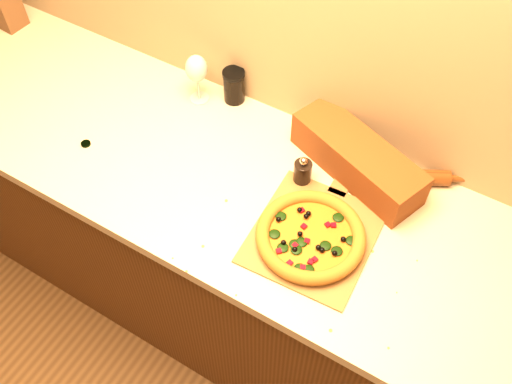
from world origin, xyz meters
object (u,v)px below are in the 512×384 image
Objects in this scene: wine_glass at (197,70)px; pizza_peel at (315,232)px; dark_jar at (234,86)px; pizza at (311,236)px; pepper_grinder at (303,172)px; rolling_pin at (408,177)px.

pizza_peel is at bearing -25.65° from wine_glass.
pizza is at bearing -37.76° from dark_jar.
pepper_grinder is at bearing -28.22° from dark_jar.
dark_jar reaches higher than pizza.
pepper_grinder is 0.86× the size of dark_jar.
wine_glass is at bearing 151.18° from pizza_peel.
pizza is 1.69× the size of wine_glass.
pepper_grinder is at bearing 124.01° from pizza.
rolling_pin is (0.27, 0.16, -0.02)m from pepper_grinder.
dark_jar is (-0.48, 0.37, 0.03)m from pizza.
wine_glass is at bearing -178.30° from rolling_pin.
dark_jar is at bearing 29.52° from wine_glass.
pepper_grinder reaches higher than rolling_pin.
pizza_peel is at bearing -35.16° from dark_jar.
pepper_grinder reaches higher than pizza_peel.
rolling_pin is 0.75m from wine_glass.
pizza_peel is 0.59m from dark_jar.
rolling_pin is at bearing 59.96° from pizza_peel.
dark_jar is (0.10, 0.06, -0.07)m from wine_glass.
rolling_pin is 2.71× the size of dark_jar.
wine_glass is (-0.59, 0.32, 0.10)m from pizza.
rolling_pin is (0.15, 0.30, 0.02)m from pizza_peel.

